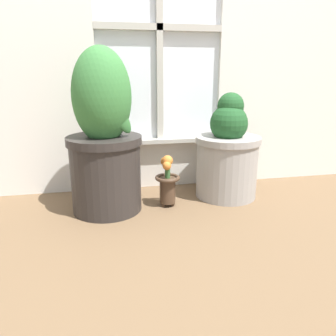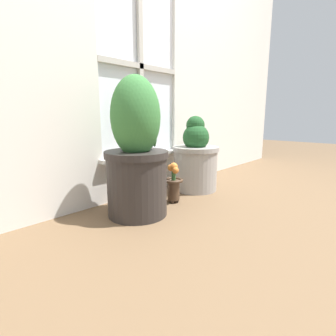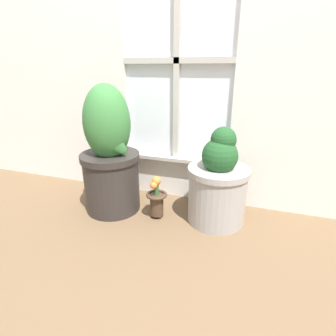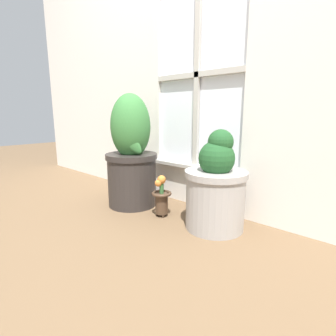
# 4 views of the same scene
# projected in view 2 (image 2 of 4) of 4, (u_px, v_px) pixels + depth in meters

# --- Properties ---
(ground_plane) EXTENTS (10.00, 10.00, 0.00)m
(ground_plane) POSITION_uv_depth(u_px,v_px,m) (197.00, 207.00, 1.67)
(ground_plane) COLOR brown
(wall_with_window) EXTENTS (4.40, 0.10, 2.50)m
(wall_with_window) POSITION_uv_depth(u_px,v_px,m) (138.00, 11.00, 1.76)
(wall_with_window) COLOR silver
(wall_with_window) RESTS_ON ground_plane
(potted_plant_left) EXTENTS (0.36, 0.36, 0.79)m
(potted_plant_left) POSITION_uv_depth(u_px,v_px,m) (137.00, 155.00, 1.48)
(potted_plant_left) COLOR #2D2826
(potted_plant_left) RESTS_ON ground_plane
(potted_plant_right) EXTENTS (0.35, 0.35, 0.57)m
(potted_plant_right) POSITION_uv_depth(u_px,v_px,m) (195.00, 159.00, 2.03)
(potted_plant_right) COLOR #9E9993
(potted_plant_right) RESTS_ON ground_plane
(flower_vase) EXTENTS (0.13, 0.13, 0.27)m
(flower_vase) POSITION_uv_depth(u_px,v_px,m) (174.00, 183.00, 1.74)
(flower_vase) COLOR #473323
(flower_vase) RESTS_ON ground_plane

